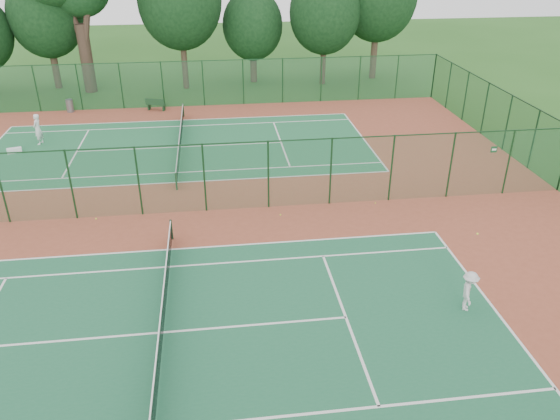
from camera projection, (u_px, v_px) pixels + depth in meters
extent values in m
plane|color=#265A1C|center=(175.00, 212.00, 26.64)|extent=(120.00, 120.00, 0.00)
cube|color=brown|center=(175.00, 212.00, 26.64)|extent=(40.00, 36.00, 0.01)
cube|color=#1F623F|center=(164.00, 332.00, 18.71)|extent=(23.77, 10.97, 0.01)
cube|color=#226C40|center=(181.00, 147.00, 34.56)|extent=(23.77, 10.97, 0.01)
cube|color=#184830|center=(183.00, 84.00, 41.69)|extent=(40.00, 0.02, 3.50)
cube|color=#163D1D|center=(181.00, 61.00, 40.90)|extent=(40.00, 0.05, 0.05)
cube|color=#194C2B|center=(172.00, 180.00, 25.84)|extent=(40.00, 0.02, 3.50)
cube|color=#14381A|center=(168.00, 146.00, 25.05)|extent=(40.00, 0.05, 0.05)
cylinder|color=#12321D|center=(171.00, 230.00, 24.13)|extent=(0.10, 0.10, 0.97)
cube|color=black|center=(162.00, 322.00, 18.49)|extent=(0.02, 12.80, 0.85)
cube|color=white|center=(161.00, 311.00, 18.29)|extent=(0.04, 12.80, 0.06)
cylinder|color=#163E20|center=(176.00, 182.00, 28.71)|extent=(0.10, 0.10, 0.97)
cylinder|color=#163E20|center=(183.00, 110.00, 39.98)|extent=(0.10, 0.10, 0.97)
cube|color=black|center=(180.00, 140.00, 34.35)|extent=(0.02, 12.80, 0.85)
cube|color=silver|center=(180.00, 133.00, 34.15)|extent=(0.04, 12.80, 0.06)
imported|color=silver|center=(469.00, 291.00, 19.52)|extent=(0.92, 1.16, 1.56)
imported|color=silver|center=(38.00, 129.00, 34.61)|extent=(0.62, 0.81, 1.97)
cylinder|color=slate|center=(70.00, 106.00, 40.96)|extent=(0.65, 0.65, 0.95)
cube|color=#123419|center=(149.00, 107.00, 41.57)|extent=(0.21, 0.41, 0.45)
cube|color=#123419|center=(164.00, 108.00, 41.33)|extent=(0.21, 0.41, 0.45)
cube|color=#123419|center=(156.00, 104.00, 41.34)|extent=(1.56, 0.92, 0.05)
cube|color=#123419|center=(155.00, 102.00, 41.05)|extent=(1.44, 0.57, 0.45)
cube|color=white|center=(14.00, 150.00, 33.60)|extent=(0.89, 0.54, 0.31)
sphere|color=#C8E134|center=(280.00, 215.00, 26.31)|extent=(0.08, 0.08, 0.08)
sphere|color=#C6D030|center=(375.00, 203.00, 27.46)|extent=(0.06, 0.06, 0.06)
sphere|color=#D0F037|center=(96.00, 219.00, 25.97)|extent=(0.07, 0.07, 0.07)
cylinder|color=#34251C|center=(86.00, 59.00, 45.07)|extent=(1.01, 1.01, 5.51)
cylinder|color=#34251C|center=(68.00, 5.00, 43.32)|extent=(1.87, 0.55, 5.48)
cylinder|color=#34251C|center=(88.00, 2.00, 42.97)|extent=(1.74, 0.51, 5.94)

